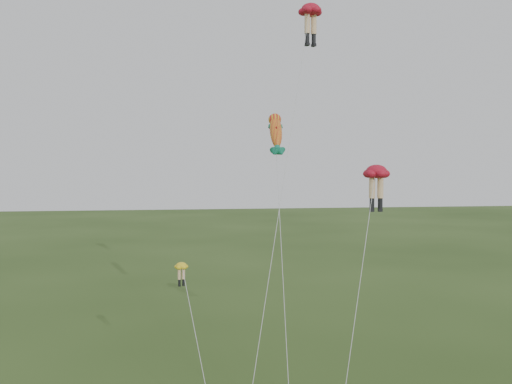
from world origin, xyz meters
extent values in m
ellipsoid|color=#B01225|center=(5.37, 11.64, 23.51)|extent=(2.13, 2.13, 0.85)
cylinder|color=#F3C48F|center=(5.12, 11.56, 22.50)|extent=(0.38, 0.38, 1.30)
cylinder|color=black|center=(5.12, 11.56, 21.52)|extent=(0.30, 0.30, 0.65)
cube|color=black|center=(5.12, 11.56, 21.10)|extent=(0.32, 0.43, 0.19)
cylinder|color=#F3C48F|center=(5.62, 11.71, 22.50)|extent=(0.38, 0.38, 1.30)
cylinder|color=black|center=(5.62, 11.71, 21.52)|extent=(0.30, 0.30, 0.65)
cube|color=black|center=(5.62, 11.71, 21.10)|extent=(0.32, 0.43, 0.19)
cylinder|color=silver|center=(2.29, 5.68, 12.07)|extent=(6.19, 11.96, 23.72)
ellipsoid|color=#B01225|center=(7.21, 3.82, 12.42)|extent=(1.68, 1.68, 0.78)
cylinder|color=#F3C48F|center=(6.98, 3.84, 11.51)|extent=(0.35, 0.35, 1.19)
cylinder|color=black|center=(6.98, 3.84, 10.62)|extent=(0.27, 0.27, 0.59)
cube|color=black|center=(6.98, 3.84, 10.23)|extent=(0.22, 0.36, 0.17)
cylinder|color=#F3C48F|center=(7.45, 3.80, 11.51)|extent=(0.35, 0.35, 1.19)
cylinder|color=black|center=(7.45, 3.80, 10.62)|extent=(0.27, 0.27, 0.59)
cube|color=black|center=(7.45, 3.80, 10.23)|extent=(0.22, 0.36, 0.17)
cylinder|color=silver|center=(5.19, 0.77, 6.51)|extent=(4.09, 6.14, 12.60)
ellipsoid|color=yellow|center=(-3.71, 4.47, 7.26)|extent=(0.97, 0.97, 0.39)
cylinder|color=#F3C48F|center=(-3.82, 4.43, 6.80)|extent=(0.17, 0.17, 0.59)
cylinder|color=black|center=(-3.82, 4.43, 6.36)|extent=(0.13, 0.13, 0.30)
cube|color=black|center=(-3.82, 4.43, 6.16)|extent=(0.14, 0.19, 0.09)
cylinder|color=#F3C48F|center=(-3.60, 4.50, 6.80)|extent=(0.17, 0.17, 0.59)
cylinder|color=black|center=(-3.60, 4.50, 6.36)|extent=(0.13, 0.13, 0.30)
cube|color=black|center=(-3.60, 4.50, 6.16)|extent=(0.14, 0.19, 0.09)
cylinder|color=silver|center=(-3.02, 1.32, 3.83)|extent=(1.42, 6.32, 7.25)
ellipsoid|color=gold|center=(2.62, 9.93, 15.09)|extent=(1.12, 2.69, 2.90)
sphere|color=gold|center=(2.62, 9.93, 15.09)|extent=(1.01, 1.34, 1.27)
cone|color=#127B5D|center=(2.62, 9.93, 15.09)|extent=(0.80, 1.27, 1.18)
cone|color=#127B5D|center=(2.62, 9.93, 15.09)|extent=(0.80, 1.27, 1.18)
cone|color=#127B5D|center=(2.62, 9.93, 15.09)|extent=(0.46, 0.71, 0.66)
cone|color=#127B5D|center=(2.62, 9.93, 15.09)|extent=(0.46, 0.71, 0.66)
cone|color=red|center=(2.62, 9.93, 15.09)|extent=(0.50, 0.70, 0.66)
cylinder|color=silver|center=(1.89, 4.23, 7.66)|extent=(1.50, 11.43, 14.89)
camera|label=1|loc=(-4.52, -26.84, 12.58)|focal=40.00mm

